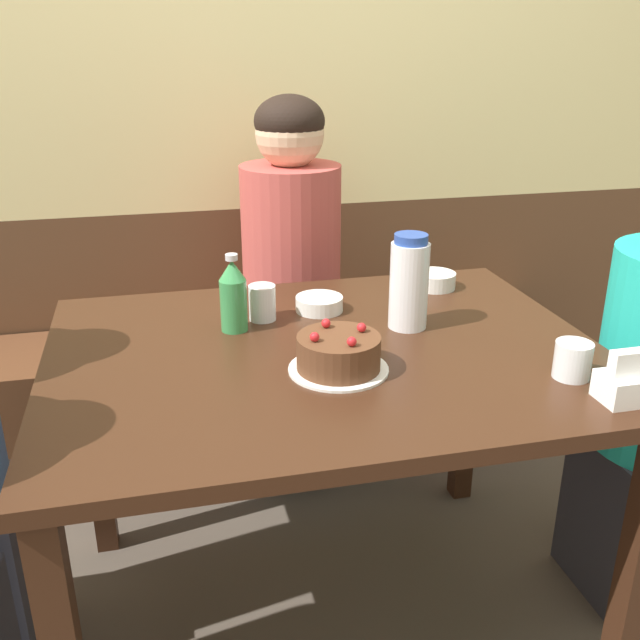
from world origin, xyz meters
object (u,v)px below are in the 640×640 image
at_px(birthday_cake, 338,354).
at_px(glass_tumbler_short, 573,360).
at_px(bench_seat, 270,393).
at_px(soju_bottle, 233,295).
at_px(napkin_holder, 629,382).
at_px(water_pitcher, 409,283).
at_px(bowl_rice_small, 319,304).
at_px(glass_water_tall, 262,303).
at_px(person_grey_tee, 292,303).
at_px(bowl_soup_white, 435,280).

bearing_deg(birthday_cake, glass_tumbler_short, -17.13).
xyz_separation_m(bench_seat, birthday_cake, (-0.00, -0.95, 0.57)).
bearing_deg(soju_bottle, napkin_holder, -37.46).
distance_m(birthday_cake, soju_bottle, 0.33).
height_order(water_pitcher, soju_bottle, water_pitcher).
xyz_separation_m(bowl_rice_small, glass_water_tall, (-0.15, -0.03, 0.03)).
relative_size(birthday_cake, water_pitcher, 0.92).
relative_size(bench_seat, bowl_rice_small, 17.08).
distance_m(bench_seat, water_pitcher, 1.01).
xyz_separation_m(bench_seat, glass_water_tall, (-0.11, -0.62, 0.58)).
bearing_deg(bowl_rice_small, person_grey_tee, 86.98).
xyz_separation_m(soju_bottle, bowl_rice_small, (0.23, 0.08, -0.07)).
height_order(birthday_cake, bowl_soup_white, birthday_cake).
bearing_deg(bowl_rice_small, birthday_cake, -96.95).
distance_m(soju_bottle, glass_water_tall, 0.10).
xyz_separation_m(bowl_soup_white, glass_water_tall, (-0.50, -0.13, 0.02)).
xyz_separation_m(soju_bottle, glass_water_tall, (0.08, 0.05, -0.04)).
distance_m(bowl_soup_white, glass_tumbler_short, 0.60).
height_order(bowl_soup_white, bowl_rice_small, bowl_soup_white).
height_order(soju_bottle, bowl_rice_small, soju_bottle).
xyz_separation_m(water_pitcher, person_grey_tee, (-0.16, 0.65, -0.27)).
height_order(birthday_cake, soju_bottle, soju_bottle).
xyz_separation_m(water_pitcher, soju_bottle, (-0.41, 0.08, -0.02)).
bearing_deg(birthday_cake, person_grey_tee, 85.34).
bearing_deg(soju_bottle, glass_tumbler_short, -32.88).
distance_m(soju_bottle, bowl_rice_small, 0.25).
distance_m(bench_seat, soju_bottle, 0.94).
height_order(bowl_rice_small, glass_tumbler_short, glass_tumbler_short).
xyz_separation_m(bowl_soup_white, bowl_rice_small, (-0.35, -0.10, -0.00)).
distance_m(bench_seat, birthday_cake, 1.11).
distance_m(water_pitcher, soju_bottle, 0.42).
distance_m(bowl_rice_small, person_grey_tee, 0.53).
xyz_separation_m(water_pitcher, bowl_soup_white, (0.17, 0.25, -0.09)).
distance_m(napkin_holder, person_grey_tee, 1.20).
relative_size(bench_seat, soju_bottle, 10.99).
bearing_deg(bench_seat, napkin_holder, -67.12).
distance_m(water_pitcher, glass_water_tall, 0.36).
bearing_deg(bench_seat, person_grey_tee, -55.14).
bearing_deg(person_grey_tee, glass_tumbler_short, 21.50).
xyz_separation_m(birthday_cake, person_grey_tee, (0.07, 0.85, -0.20)).
bearing_deg(birthday_cake, bench_seat, 89.95).
xyz_separation_m(bench_seat, soju_bottle, (-0.18, -0.67, 0.62)).
relative_size(glass_tumbler_short, person_grey_tee, 0.06).
height_order(bench_seat, napkin_holder, napkin_holder).
bearing_deg(napkin_holder, glass_tumbler_short, 113.22).
bearing_deg(glass_tumbler_short, napkin_holder, -66.78).
distance_m(glass_water_tall, person_grey_tee, 0.59).
bearing_deg(soju_bottle, person_grey_tee, 66.22).
xyz_separation_m(bench_seat, napkin_holder, (0.51, -1.20, 0.57)).
distance_m(bowl_soup_white, bowl_rice_small, 0.37).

